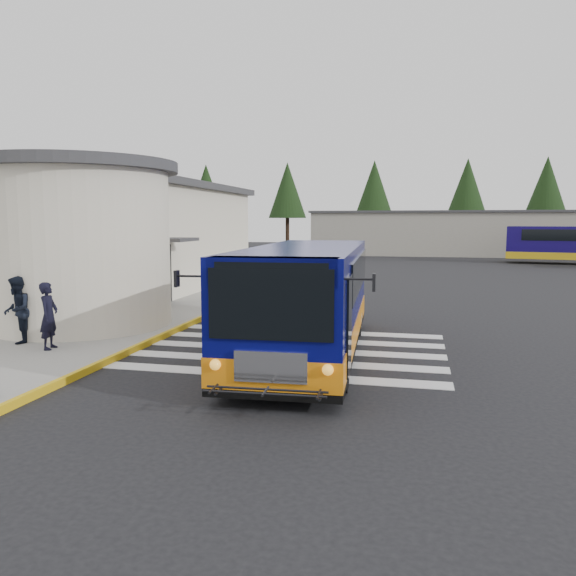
% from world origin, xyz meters
% --- Properties ---
extents(ground, '(140.00, 140.00, 0.00)m').
position_xyz_m(ground, '(0.00, 0.00, 0.00)').
color(ground, black).
rests_on(ground, ground).
extents(sidewalk, '(10.00, 34.00, 0.15)m').
position_xyz_m(sidewalk, '(-9.00, 4.00, 0.07)').
color(sidewalk, gray).
rests_on(sidewalk, ground).
extents(curb_strip, '(0.12, 34.00, 0.16)m').
position_xyz_m(curb_strip, '(-4.05, 4.00, 0.08)').
color(curb_strip, gold).
rests_on(curb_strip, ground).
extents(station_building, '(12.70, 18.70, 4.80)m').
position_xyz_m(station_building, '(-10.84, 6.91, 2.57)').
color(station_building, beige).
rests_on(station_building, ground).
extents(crosswalk, '(8.00, 5.35, 0.01)m').
position_xyz_m(crosswalk, '(-0.50, -0.80, 0.01)').
color(crosswalk, silver).
rests_on(crosswalk, ground).
extents(depot_building, '(26.40, 8.40, 4.20)m').
position_xyz_m(depot_building, '(6.00, 42.00, 2.11)').
color(depot_building, gray).
rests_on(depot_building, ground).
extents(tree_line, '(58.40, 4.40, 10.00)m').
position_xyz_m(tree_line, '(6.29, 50.00, 6.77)').
color(tree_line, black).
rests_on(tree_line, ground).
extents(transit_bus, '(3.40, 9.45, 2.63)m').
position_xyz_m(transit_bus, '(0.18, -1.24, 1.26)').
color(transit_bus, '#070958').
rests_on(transit_bus, ground).
extents(pedestrian_a, '(0.50, 0.66, 1.63)m').
position_xyz_m(pedestrian_a, '(-5.89, -2.63, 0.96)').
color(pedestrian_a, black).
rests_on(pedestrian_a, sidewalk).
extents(pedestrian_b, '(0.98, 1.04, 1.70)m').
position_xyz_m(pedestrian_b, '(-7.10, -2.22, 1.00)').
color(pedestrian_b, black).
rests_on(pedestrian_b, sidewalk).
extents(far_bus_a, '(9.79, 4.28, 2.44)m').
position_xyz_m(far_bus_a, '(14.33, 31.68, 1.59)').
color(far_bus_a, '#110650').
rests_on(far_bus_a, ground).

